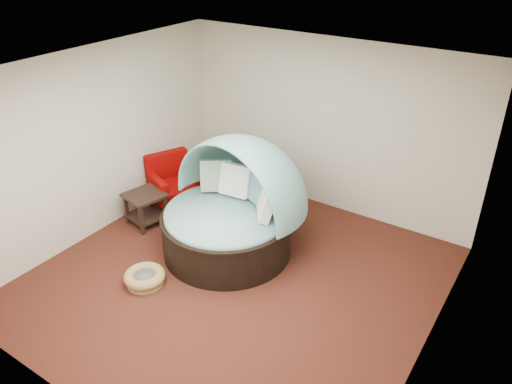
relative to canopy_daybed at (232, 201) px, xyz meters
The scene contains 10 objects.
floor 1.08m from the canopy_daybed, 51.03° to the right, with size 5.00×5.00×0.00m, color #4E2116.
wall_back 2.07m from the canopy_daybed, 76.51° to the left, with size 5.00×5.00×0.00m, color beige.
wall_front 3.17m from the canopy_daybed, 81.44° to the right, with size 5.00×5.00×0.00m, color beige.
wall_left 2.20m from the canopy_daybed, 164.32° to the right, with size 5.00×5.00×0.00m, color beige.
wall_right 3.08m from the canopy_daybed, 10.93° to the right, with size 5.00×5.00×0.00m, color beige.
ceiling 2.14m from the canopy_daybed, 51.03° to the right, with size 5.00×5.00×0.00m, color white.
canopy_daybed is the anchor object (origin of this frame).
pet_basket 1.57m from the canopy_daybed, 110.20° to the right, with size 0.56×0.56×0.19m.
red_armchair 1.72m from the canopy_daybed, 162.06° to the left, with size 0.99×0.99×0.88m.
side_table 1.62m from the canopy_daybed, behind, with size 0.67×0.67×0.53m.
Camera 1 is at (3.20, -4.33, 4.28)m, focal length 35.00 mm.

